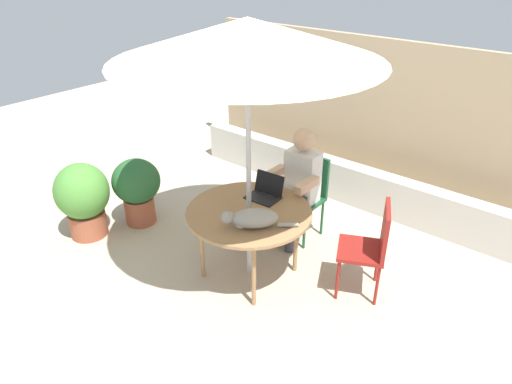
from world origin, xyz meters
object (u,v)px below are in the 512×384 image
Objects in this scene: patio_table at (249,215)px; chair_empty at (372,243)px; patio_umbrella at (248,40)px; potted_plant_by_chair at (83,197)px; person_seated at (298,181)px; chair_occupied at (306,190)px; cat at (252,219)px; laptop at (266,190)px; potted_plant_near_fence at (137,187)px.

patio_table is 1.27× the size of chair_empty.
patio_umbrella reaches higher than chair_empty.
patio_umbrella reaches higher than patio_table.
person_seated is at bearing 37.24° from potted_plant_by_chair.
cat is (0.19, -1.12, 0.26)m from chair_occupied.
patio_umbrella is at bearing -81.37° from laptop.
laptop is at bearing -94.29° from chair_occupied.
patio_umbrella is at bearing 0.00° from patio_table.
patio_table is 1.49× the size of potted_plant_near_fence.
cat is at bearing -140.10° from chair_empty.
potted_plant_near_fence is at bearing 66.27° from potted_plant_by_chair.
cat is (0.19, -0.97, 0.09)m from person_seated.
person_seated reaches higher than cat.
patio_umbrella reaches higher than chair_occupied.
chair_occupied is 0.73× the size of person_seated.
potted_plant_by_chair is at bearing -113.73° from potted_plant_near_fence.
patio_table is at bearing -154.15° from chair_empty.
patio_umbrella is at bearing -90.00° from person_seated.
cat is (0.24, -0.50, 0.02)m from laptop.
laptop reaches higher than patio_table.
chair_empty is 2.98m from potted_plant_by_chair.
laptop is at bearing 115.34° from cat.
laptop is (-1.04, -0.17, 0.24)m from chair_empty.
patio_umbrella reaches higher than laptop.
chair_empty is 2.84× the size of laptop.
chair_empty is at bearing -24.66° from chair_occupied.
chair_empty is 2.61m from potted_plant_near_fence.
chair_occupied is at bearing 90.00° from patio_table.
patio_umbrella is at bearing -90.00° from chair_occupied.
chair_empty is at bearing 25.85° from patio_umbrella.
potted_plant_near_fence is (-1.57, -0.84, -0.25)m from person_seated.
potted_plant_near_fence is at bearing -177.60° from patio_table.
potted_plant_by_chair is (-1.80, -1.36, -0.24)m from person_seated.
chair_occupied is 1.00× the size of chair_empty.
chair_empty is at bearing 39.90° from cat.
chair_empty is (0.99, -0.45, 0.00)m from chair_occupied.
chair_occupied is at bearing 90.00° from patio_umbrella.
chair_occupied is 1.86m from potted_plant_near_fence.
patio_table is 1.58m from potted_plant_near_fence.
laptop is (-0.05, -0.62, 0.24)m from chair_occupied.
chair_occupied is 2.36m from potted_plant_by_chair.
chair_empty is (0.99, 0.48, -1.66)m from patio_umbrella.
person_seated is 1.80m from potted_plant_near_fence.
patio_table is 0.48× the size of patio_umbrella.
patio_umbrella is at bearing -154.15° from chair_empty.
chair_occupied is at bearing 99.57° from cat.
laptop reaches higher than chair_occupied.
patio_umbrella is 2.56m from potted_plant_by_chair.
patio_table is 1.90m from potted_plant_by_chair.
patio_umbrella is at bearing 18.15° from potted_plant_by_chair.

